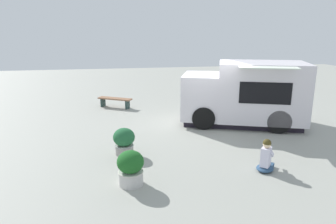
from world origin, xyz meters
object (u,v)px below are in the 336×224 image
object	(u,v)px
person_customer	(266,158)
planter_flowering_near	(124,141)
plaza_bench	(115,100)
planter_flowering_far	(131,167)
food_truck	(245,95)

from	to	relation	value
person_customer	planter_flowering_near	distance (m)	4.05
planter_flowering_near	plaza_bench	world-z (taller)	planter_flowering_near
person_customer	planter_flowering_far	distance (m)	3.56
food_truck	person_customer	bearing A→B (deg)	163.59
planter_flowering_near	planter_flowering_far	bearing A→B (deg)	-178.09
planter_flowering_far	plaza_bench	xyz separation A→B (m)	(7.90, 0.23, -0.08)
food_truck	planter_flowering_near	xyz separation A→B (m)	(-2.31, 4.84, -0.74)
person_customer	plaza_bench	size ratio (longest dim) A/B	0.54
person_customer	planter_flowering_far	world-z (taller)	person_customer
food_truck	plaza_bench	xyz separation A→B (m)	(3.65, 5.01, -0.81)
food_truck	plaza_bench	distance (m)	6.25
food_truck	planter_flowering_far	size ratio (longest dim) A/B	5.93
plaza_bench	food_truck	bearing A→B (deg)	-126.08
planter_flowering_near	planter_flowering_far	xyz separation A→B (m)	(-1.94, -0.06, 0.01)
food_truck	plaza_bench	size ratio (longest dim) A/B	3.09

